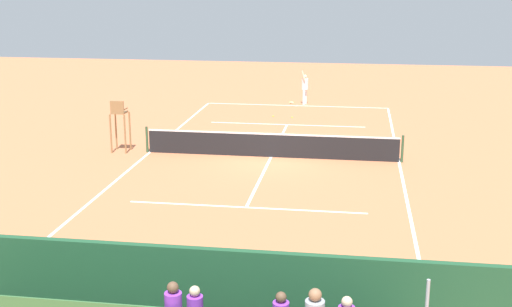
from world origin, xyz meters
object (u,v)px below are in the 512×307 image
Objects in this scene: umpire_chair at (119,120)px; tennis_ball_far at (292,117)px; tennis_racket at (292,102)px; courtside_bench at (311,307)px; tennis_player at (305,86)px; tennis_ball_near at (273,116)px; tennis_net at (271,145)px.

umpire_chair is 10.04m from tennis_ball_far.
courtside_bench is at bearing 96.53° from tennis_racket.
tennis_player is at bearing 150.26° from tennis_racket.
tennis_racket is at bearing -84.06° from tennis_ball_far.
tennis_ball_near is at bearing 82.42° from tennis_racket.
tennis_net is 11.47m from tennis_player.
tennis_ball_near is (-5.30, -7.88, -1.28)m from umpire_chair.
tennis_racket is 4.13m from tennis_ball_near.
umpire_chair is at bearing -56.53° from courtside_bench.
tennis_player is 3.37× the size of tennis_racket.
courtside_bench is at bearing 123.47° from umpire_chair.
tennis_player is 3.94m from tennis_ball_far.
tennis_net is at bearing 91.73° from tennis_racket.
courtside_bench is at bearing 99.23° from tennis_ball_near.
umpire_chair reaches higher than courtside_bench.
tennis_net is 7.66m from tennis_ball_far.
tennis_ball_near is 1.00× the size of tennis_ball_far.
umpire_chair is 32.42× the size of tennis_ball_far.
umpire_chair is at bearing 50.91° from tennis_ball_far.
tennis_net is at bearing -79.25° from courtside_bench.
tennis_net is at bearing 89.39° from tennis_ball_far.
umpire_chair reaches higher than tennis_net.
umpire_chair is 13.30m from tennis_player.
tennis_racket is 8.67× the size of tennis_ball_near.
tennis_net is at bearing -179.24° from umpire_chair.
umpire_chair is (6.20, 0.08, 0.81)m from tennis_net.
tennis_net is 13.51m from courtside_bench.
tennis_net reaches higher than tennis_ball_near.
tennis_player reaches higher than tennis_net.
tennis_player is at bearing -109.89° from tennis_ball_near.
umpire_chair is 15.83m from courtside_bench.
tennis_ball_near and tennis_ball_far have the same top height.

